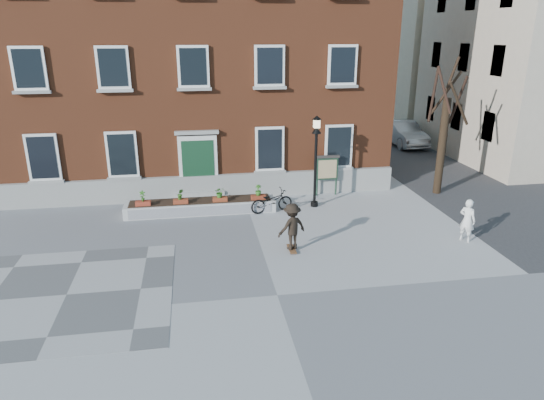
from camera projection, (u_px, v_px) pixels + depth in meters
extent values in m
plane|color=#99999B|center=(277.00, 295.00, 13.94)|extent=(100.00, 100.00, 0.00)
cube|color=#535355|center=(66.00, 295.00, 13.95)|extent=(6.00, 6.00, 0.01)
imported|color=black|center=(272.00, 201.00, 20.21)|extent=(1.95, 1.07, 0.97)
imported|color=#B9BBBF|center=(403.00, 133.00, 32.15)|extent=(1.81, 4.87, 1.59)
imported|color=white|center=(467.00, 220.00, 17.31)|extent=(0.64, 0.69, 1.59)
cube|color=brown|center=(192.00, 56.00, 24.70)|extent=(18.00, 10.00, 12.00)
cube|color=gray|center=(200.00, 188.00, 21.72)|extent=(18.00, 0.24, 1.10)
cube|color=#9C9C97|center=(200.00, 198.00, 21.75)|extent=(2.60, 0.80, 0.20)
cube|color=#979792|center=(200.00, 193.00, 21.83)|extent=(2.20, 0.50, 0.20)
cube|color=silver|center=(198.00, 164.00, 21.40)|extent=(1.70, 0.12, 2.50)
cube|color=#153A22|center=(198.00, 166.00, 21.39)|extent=(1.40, 0.06, 2.30)
cube|color=#999994|center=(197.00, 132.00, 20.90)|extent=(1.90, 0.25, 0.15)
cube|color=silver|center=(43.00, 157.00, 20.22)|extent=(1.30, 0.10, 2.00)
cube|color=black|center=(43.00, 158.00, 20.18)|extent=(1.08, 0.04, 1.78)
cube|color=#999994|center=(47.00, 182.00, 20.52)|extent=(1.44, 0.20, 0.12)
cube|color=white|center=(29.00, 68.00, 19.04)|extent=(1.30, 0.10, 1.70)
cube|color=black|center=(28.00, 69.00, 18.99)|extent=(1.08, 0.04, 1.48)
cube|color=gray|center=(32.00, 92.00, 19.28)|extent=(1.44, 0.20, 0.12)
cube|color=silver|center=(122.00, 154.00, 20.71)|extent=(1.30, 0.10, 2.00)
cube|color=black|center=(122.00, 155.00, 20.66)|extent=(1.08, 0.04, 1.78)
cube|color=gray|center=(124.00, 179.00, 21.00)|extent=(1.44, 0.20, 0.12)
cube|color=white|center=(113.00, 67.00, 19.52)|extent=(1.30, 0.10, 1.70)
cube|color=black|center=(113.00, 68.00, 19.48)|extent=(1.08, 0.04, 1.48)
cube|color=#ABABA5|center=(115.00, 91.00, 19.77)|extent=(1.44, 0.20, 0.12)
cube|color=white|center=(193.00, 67.00, 20.01)|extent=(1.30, 0.10, 1.70)
cube|color=black|center=(193.00, 67.00, 19.97)|extent=(1.08, 0.04, 1.48)
cube|color=#989893|center=(194.00, 89.00, 20.26)|extent=(1.44, 0.20, 0.12)
cube|color=white|center=(270.00, 149.00, 21.69)|extent=(1.30, 0.10, 2.00)
cube|color=black|center=(270.00, 149.00, 21.64)|extent=(1.08, 0.04, 1.78)
cube|color=gray|center=(270.00, 172.00, 21.98)|extent=(1.44, 0.20, 0.12)
cube|color=white|center=(270.00, 66.00, 20.50)|extent=(1.30, 0.10, 1.70)
cube|color=black|center=(270.00, 66.00, 20.45)|extent=(1.08, 0.04, 1.48)
cube|color=#A0A19B|center=(270.00, 88.00, 20.74)|extent=(1.44, 0.20, 0.12)
cube|color=white|center=(339.00, 146.00, 22.18)|extent=(1.30, 0.10, 2.00)
cube|color=black|center=(339.00, 147.00, 22.13)|extent=(1.08, 0.04, 1.78)
cube|color=#A8A8A3|center=(338.00, 169.00, 22.47)|extent=(1.44, 0.20, 0.12)
cube|color=white|center=(342.00, 65.00, 20.99)|extent=(1.30, 0.10, 1.70)
cube|color=black|center=(343.00, 65.00, 20.94)|extent=(1.08, 0.04, 1.48)
cube|color=gray|center=(342.00, 87.00, 21.23)|extent=(1.44, 0.20, 0.12)
cube|color=silver|center=(201.00, 206.00, 20.26)|extent=(6.20, 1.10, 0.50)
cube|color=silver|center=(201.00, 211.00, 19.74)|extent=(5.80, 0.02, 0.40)
cube|color=black|center=(200.00, 201.00, 20.18)|extent=(5.80, 0.90, 0.06)
cube|color=maroon|center=(143.00, 204.00, 19.56)|extent=(0.60, 0.25, 0.20)
imported|color=#306E21|center=(142.00, 196.00, 19.45)|extent=(0.24, 0.24, 0.45)
cube|color=maroon|center=(181.00, 202.00, 19.79)|extent=(0.60, 0.25, 0.20)
imported|color=#30631D|center=(180.00, 194.00, 19.68)|extent=(0.25, 0.25, 0.45)
cube|color=brown|center=(220.00, 200.00, 20.03)|extent=(0.60, 0.25, 0.20)
imported|color=#2D651E|center=(220.00, 192.00, 19.92)|extent=(0.40, 0.40, 0.45)
cube|color=maroon|center=(258.00, 198.00, 20.28)|extent=(0.60, 0.25, 0.20)
imported|color=#30691F|center=(258.00, 190.00, 20.17)|extent=(0.25, 0.25, 0.45)
cylinder|color=black|center=(442.00, 147.00, 22.04)|extent=(0.36, 0.36, 4.40)
cylinder|color=black|center=(458.00, 100.00, 21.43)|extent=(0.12, 1.12, 2.23)
cylinder|color=#302015|center=(446.00, 93.00, 21.78)|extent=(1.18, 0.49, 1.97)
cylinder|color=black|center=(434.00, 94.00, 21.52)|extent=(0.88, 1.14, 2.35)
cylinder|color=black|center=(445.00, 91.00, 20.96)|extent=(0.60, 0.77, 1.90)
cylinder|color=black|center=(459.00, 104.00, 20.81)|extent=(1.39, 0.55, 1.95)
cylinder|color=#2F1F14|center=(452.00, 75.00, 21.14)|extent=(0.43, 0.48, 1.58)
cube|color=#3A393C|center=(407.00, 144.00, 32.54)|extent=(8.00, 36.00, 0.01)
cube|color=beige|center=(443.00, 40.00, 38.77)|extent=(10.00, 11.00, 13.00)
cube|color=black|center=(489.00, 127.00, 25.17)|extent=(0.08, 1.00, 1.50)
cube|color=black|center=(457.00, 116.00, 28.15)|extent=(0.08, 1.00, 1.50)
cube|color=black|center=(431.00, 108.00, 31.13)|extent=(0.08, 1.00, 1.50)
cube|color=black|center=(498.00, 61.00, 24.08)|extent=(0.08, 1.00, 1.50)
cube|color=black|center=(464.00, 57.00, 27.06)|extent=(0.08, 1.00, 1.50)
cube|color=black|center=(437.00, 55.00, 30.04)|extent=(0.08, 1.00, 1.50)
cylinder|color=black|center=(314.00, 204.00, 21.01)|extent=(0.32, 0.32, 0.20)
cylinder|color=black|center=(315.00, 171.00, 20.52)|extent=(0.12, 0.12, 3.20)
cone|color=black|center=(317.00, 130.00, 19.94)|extent=(0.40, 0.40, 0.30)
cube|color=beige|center=(317.00, 124.00, 19.86)|extent=(0.24, 0.24, 0.34)
cone|color=black|center=(317.00, 118.00, 19.78)|extent=(0.40, 0.40, 0.16)
cylinder|color=#183123|center=(317.00, 177.00, 22.13)|extent=(0.08, 0.08, 1.80)
cylinder|color=#183122|center=(336.00, 176.00, 22.26)|extent=(0.08, 0.08, 1.80)
cube|color=#183021|center=(327.00, 169.00, 22.08)|extent=(1.00, 0.10, 1.00)
cube|color=#CEC285|center=(327.00, 169.00, 22.02)|extent=(0.85, 0.02, 0.85)
cube|color=#383330|center=(328.00, 157.00, 21.89)|extent=(1.10, 0.16, 0.10)
cube|color=brown|center=(292.00, 249.00, 16.77)|extent=(0.22, 0.78, 0.03)
cylinder|color=black|center=(291.00, 253.00, 16.51)|extent=(0.03, 0.05, 0.05)
cylinder|color=black|center=(296.00, 253.00, 16.53)|extent=(0.03, 0.05, 0.05)
cylinder|color=black|center=(288.00, 247.00, 17.03)|extent=(0.03, 0.05, 0.05)
cylinder|color=black|center=(293.00, 246.00, 17.06)|extent=(0.03, 0.05, 0.05)
imported|color=black|center=(292.00, 227.00, 16.50)|extent=(1.21, 0.97, 1.64)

